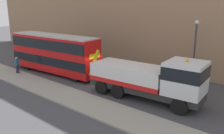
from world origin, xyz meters
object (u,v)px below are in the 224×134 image
at_px(recovery_tow_truck, 150,78).
at_px(double_decker_bus, 54,52).
at_px(street_lamp, 195,47).
at_px(pedestrian_onlooker, 17,65).

height_order(recovery_tow_truck, double_decker_bus, double_decker_bus).
relative_size(double_decker_bus, street_lamp, 1.92).
height_order(recovery_tow_truck, street_lamp, street_lamp).
bearing_deg(pedestrian_onlooker, double_decker_bus, 30.82).
distance_m(recovery_tow_truck, pedestrian_onlooker, 14.57).
xyz_separation_m(recovery_tow_truck, street_lamp, (0.99, 5.90, 1.71)).
bearing_deg(recovery_tow_truck, street_lamp, 75.66).
relative_size(recovery_tow_truck, double_decker_bus, 0.91).
height_order(recovery_tow_truck, pedestrian_onlooker, recovery_tow_truck).
relative_size(pedestrian_onlooker, street_lamp, 0.29).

